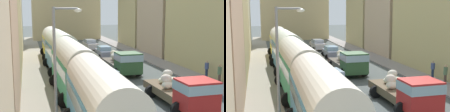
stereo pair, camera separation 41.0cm
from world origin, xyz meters
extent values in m
plane|color=#494F4E|center=(0.00, 27.00, 0.00)|extent=(154.00, 154.00, 0.00)
cube|color=gray|center=(-7.25, 27.00, 0.07)|extent=(2.50, 70.00, 0.14)
cube|color=gray|center=(7.25, 27.00, 0.07)|extent=(2.50, 70.00, 0.14)
cube|color=beige|center=(-10.61, 40.51, 6.61)|extent=(4.23, 14.71, 13.22)
cube|color=tan|center=(10.69, 21.44, 5.47)|extent=(4.39, 12.25, 10.93)
cube|color=tan|center=(10.89, 33.08, 5.00)|extent=(4.79, 9.41, 10.00)
cube|color=tan|center=(11.24, 43.31, 4.96)|extent=(5.48, 9.56, 9.92)
cube|color=tan|center=(0.00, 57.99, 6.41)|extent=(13.46, 6.91, 12.82)
cube|color=teal|center=(-4.60, 6.50, 1.64)|extent=(2.55, 8.87, 2.27)
cylinder|color=silver|center=(-4.60, 6.50, 2.77)|extent=(2.50, 8.70, 2.33)
cube|color=#99B7C6|center=(-4.60, 6.50, 2.14)|extent=(2.59, 8.17, 0.73)
cube|color=#2E9568|center=(-4.60, 15.50, 1.72)|extent=(2.49, 9.44, 2.43)
cylinder|color=silver|center=(-4.60, 15.50, 2.93)|extent=(2.44, 9.25, 2.29)
cube|color=#99B7C6|center=(-4.60, 15.50, 2.25)|extent=(2.52, 8.69, 0.78)
cylinder|color=black|center=(-5.76, 18.40, 0.50)|extent=(1.00, 0.35, 1.00)
cylinder|color=black|center=(-3.53, 18.43, 0.50)|extent=(1.00, 0.35, 1.00)
cylinder|color=black|center=(-5.67, 12.57, 0.50)|extent=(1.00, 0.35, 1.00)
cylinder|color=black|center=(-3.44, 12.60, 0.50)|extent=(1.00, 0.35, 1.00)
cube|color=teal|center=(-4.60, 24.50, 1.74)|extent=(2.69, 8.69, 2.49)
cylinder|color=silver|center=(-4.60, 24.50, 2.99)|extent=(2.63, 8.52, 2.36)
cube|color=#99B7C6|center=(-4.60, 24.50, 2.29)|extent=(2.71, 8.00, 0.80)
cylinder|color=black|center=(-5.83, 27.13, 0.50)|extent=(1.00, 0.35, 1.00)
cylinder|color=black|center=(-3.54, 27.21, 0.50)|extent=(1.00, 0.35, 1.00)
cylinder|color=black|center=(-5.66, 21.79, 0.50)|extent=(1.00, 0.35, 1.00)
cylinder|color=black|center=(-3.37, 21.87, 0.50)|extent=(1.00, 0.35, 1.00)
cube|color=gold|center=(-4.60, 33.50, 1.61)|extent=(2.42, 8.86, 2.22)
cylinder|color=silver|center=(-4.60, 33.50, 2.72)|extent=(2.37, 8.68, 2.34)
cube|color=#99B7C6|center=(-4.60, 33.50, 2.10)|extent=(2.47, 8.15, 0.71)
cylinder|color=black|center=(-5.72, 36.25, 0.50)|extent=(1.00, 0.35, 1.00)
cylinder|color=black|center=(-3.46, 36.24, 0.50)|extent=(1.00, 0.35, 1.00)
cylinder|color=black|center=(-5.74, 30.76, 0.50)|extent=(1.00, 0.35, 1.00)
cylinder|color=black|center=(-3.48, 30.75, 0.50)|extent=(1.00, 0.35, 1.00)
cube|color=red|center=(1.96, 8.79, 1.37)|extent=(2.23, 2.01, 1.83)
cube|color=#99B7C6|center=(1.96, 8.79, 1.88)|extent=(2.28, 2.09, 0.59)
cube|color=brown|center=(1.92, 12.27, 0.73)|extent=(2.27, 5.00, 0.55)
ellipsoid|color=beige|center=(2.03, 10.63, 1.23)|extent=(0.99, 0.87, 0.46)
ellipsoid|color=beige|center=(1.85, 13.18, 1.23)|extent=(1.12, 1.18, 0.46)
ellipsoid|color=beige|center=(1.45, 11.75, 1.28)|extent=(1.07, 0.91, 0.56)
ellipsoid|color=beige|center=(2.03, 11.91, 1.53)|extent=(0.86, 0.98, 0.45)
ellipsoid|color=silver|center=(1.39, 11.89, 1.70)|extent=(0.93, 0.83, 0.59)
ellipsoid|color=silver|center=(2.21, 13.38, 1.70)|extent=(0.79, 0.61, 0.58)
cylinder|color=black|center=(3.06, 9.02, 0.45)|extent=(0.90, 0.32, 0.90)
cylinder|color=black|center=(0.85, 9.00, 0.45)|extent=(0.90, 0.32, 0.90)
cylinder|color=black|center=(3.02, 13.20, 0.45)|extent=(0.90, 0.32, 0.90)
cylinder|color=black|center=(0.81, 13.18, 0.45)|extent=(0.90, 0.32, 0.90)
cube|color=#2E542E|center=(1.27, 20.01, 1.41)|extent=(2.22, 2.20, 1.92)
cube|color=#99B7C6|center=(1.27, 20.01, 1.95)|extent=(2.27, 2.29, 0.62)
cube|color=#50483F|center=(1.21, 23.57, 0.73)|extent=(2.27, 5.00, 0.55)
ellipsoid|color=beige|center=(1.31, 23.92, 1.28)|extent=(0.76, 0.98, 0.56)
ellipsoid|color=beige|center=(1.42, 24.29, 1.29)|extent=(0.97, 0.81, 0.58)
ellipsoid|color=beige|center=(1.21, 24.11, 1.22)|extent=(0.98, 0.80, 0.44)
ellipsoid|color=beige|center=(1.11, 24.62, 1.69)|extent=(0.91, 0.97, 0.58)
ellipsoid|color=beige|center=(1.26, 24.09, 1.68)|extent=(1.18, 1.23, 0.57)
ellipsoid|color=beige|center=(0.89, 23.18, 1.62)|extent=(1.00, 0.78, 0.52)
cylinder|color=black|center=(2.36, 20.20, 0.45)|extent=(0.90, 0.31, 0.90)
cylinder|color=black|center=(0.18, 20.16, 0.45)|extent=(0.90, 0.31, 0.90)
cylinder|color=black|center=(2.28, 24.47, 0.45)|extent=(0.90, 0.31, 0.90)
cylinder|color=black|center=(0.10, 24.43, 0.45)|extent=(0.90, 0.31, 0.90)
cube|color=slate|center=(1.91, 32.23, 0.62)|extent=(1.67, 4.07, 0.69)
cube|color=#8EB4D0|center=(1.91, 32.23, 1.22)|extent=(1.46, 2.12, 0.52)
cylinder|color=black|center=(2.74, 30.98, 0.30)|extent=(0.60, 0.21, 0.60)
cylinder|color=black|center=(1.10, 30.97, 0.30)|extent=(0.60, 0.21, 0.60)
cylinder|color=black|center=(2.73, 33.49, 0.30)|extent=(0.60, 0.21, 0.60)
cylinder|color=black|center=(1.08, 33.48, 0.30)|extent=(0.60, 0.21, 0.60)
cube|color=silver|center=(1.50, 39.72, 0.69)|extent=(1.91, 4.28, 0.85)
cube|color=#A2AEC3|center=(1.50, 39.72, 1.38)|extent=(1.58, 2.26, 0.52)
cylinder|color=black|center=(2.41, 38.47, 0.30)|extent=(0.60, 0.21, 0.60)
cylinder|color=black|center=(0.76, 38.37, 0.30)|extent=(0.60, 0.21, 0.60)
cylinder|color=black|center=(2.25, 41.06, 0.30)|extent=(0.60, 0.21, 0.60)
cylinder|color=black|center=(0.60, 40.96, 0.30)|extent=(0.60, 0.21, 0.60)
cube|color=gray|center=(-1.85, 16.09, 0.69)|extent=(1.99, 4.17, 0.85)
cube|color=#98ADC2|center=(-1.85, 16.09, 1.38)|extent=(1.66, 2.21, 0.53)
cylinder|color=black|center=(-2.79, 17.29, 0.30)|extent=(0.60, 0.21, 0.60)
cylinder|color=black|center=(-1.07, 17.40, 0.30)|extent=(0.60, 0.21, 0.60)
cylinder|color=black|center=(-2.63, 14.77, 0.30)|extent=(0.60, 0.21, 0.60)
cylinder|color=black|center=(-0.90, 14.89, 0.30)|extent=(0.60, 0.21, 0.60)
cube|color=#B2262A|center=(-1.90, 27.38, 0.67)|extent=(1.82, 4.18, 0.79)
cube|color=#9EBAD1|center=(-1.90, 27.38, 1.34)|extent=(1.51, 2.20, 0.56)
cylinder|color=black|center=(-2.76, 28.60, 0.30)|extent=(0.60, 0.21, 0.60)
cylinder|color=black|center=(-1.19, 28.69, 0.30)|extent=(0.60, 0.21, 0.60)
cylinder|color=black|center=(-2.61, 26.06, 0.30)|extent=(0.60, 0.21, 0.60)
cylinder|color=black|center=(-1.04, 26.16, 0.30)|extent=(0.60, 0.21, 0.60)
cylinder|color=#1E304E|center=(7.88, 17.10, 0.07)|extent=(0.20, 0.20, 0.14)
cylinder|color=#1E304E|center=(7.88, 17.10, 0.59)|extent=(0.30, 0.30, 0.89)
cylinder|color=#41538A|center=(7.88, 17.10, 1.31)|extent=(0.47, 0.47, 0.56)
sphere|color=tan|center=(7.88, 17.10, 1.69)|extent=(0.21, 0.21, 0.21)
cylinder|color=#4D3E37|center=(7.86, 15.07, 0.07)|extent=(0.19, 0.19, 0.14)
cylinder|color=#4D3E37|center=(7.86, 15.07, 0.54)|extent=(0.31, 0.31, 0.81)
cylinder|color=#517353|center=(7.86, 15.07, 1.26)|extent=(0.48, 0.48, 0.63)
sphere|color=tan|center=(7.86, 15.07, 1.70)|extent=(0.23, 0.23, 0.23)
cylinder|color=gray|center=(-6.50, 9.10, 3.34)|extent=(0.16, 0.16, 6.67)
cylinder|color=gray|center=(-5.85, 9.10, 6.57)|extent=(1.29, 0.11, 0.11)
ellipsoid|color=silver|center=(-5.21, 9.10, 6.47)|extent=(0.44, 0.28, 0.20)
camera|label=1|loc=(-7.90, -7.67, 6.68)|focal=50.13mm
camera|label=2|loc=(-7.50, -7.78, 6.68)|focal=50.13mm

